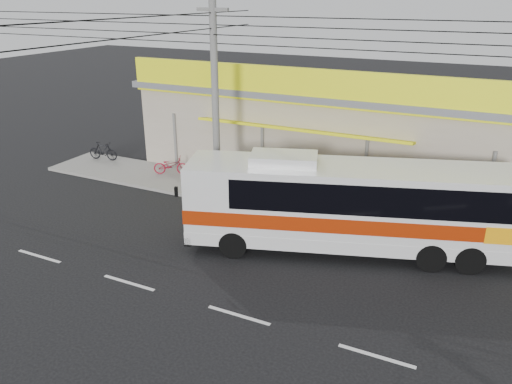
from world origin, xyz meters
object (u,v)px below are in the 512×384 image
at_px(motorbike_dark, 103,151).
at_px(utility_pole, 213,28).
at_px(coach_bus, 356,202).
at_px(motorbike_red, 171,165).

distance_m(motorbike_dark, utility_pole, 11.35).
distance_m(coach_bus, motorbike_dark, 15.71).
distance_m(motorbike_red, motorbike_dark, 4.72).
height_order(motorbike_dark, utility_pole, utility_pole).
distance_m(coach_bus, motorbike_red, 11.14).
relative_size(motorbike_red, motorbike_dark, 1.03).
bearing_deg(motorbike_dark, motorbike_red, -103.23).
distance_m(coach_bus, utility_pole, 8.58).
relative_size(coach_bus, utility_pole, 0.34).
bearing_deg(utility_pole, coach_bus, -12.26).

